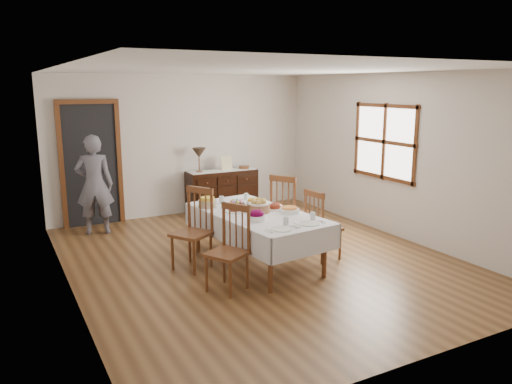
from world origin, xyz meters
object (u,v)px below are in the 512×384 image
chair_left_near (229,248)px  table_lamp (199,154)px  chair_right_far (287,210)px  sideboard (222,191)px  dining_table (257,219)px  chair_left_far (194,228)px  person (94,181)px  chair_right_near (321,225)px

chair_left_near → table_lamp: size_ratio=2.22×
table_lamp → chair_right_far: bearing=-78.2°
sideboard → table_lamp: size_ratio=2.94×
chair_left_near → chair_right_far: size_ratio=0.93×
chair_left_near → sideboard: bearing=128.4°
sideboard → chair_left_near: bearing=-112.9°
dining_table → chair_left_far: size_ratio=2.07×
chair_left_far → sideboard: chair_left_far is taller
sideboard → dining_table: bearing=-105.1°
dining_table → chair_left_far: 0.85m
chair_left_far → person: person is taller
chair_right_far → sideboard: chair_right_far is taller
chair_right_near → person: (-2.52, 2.77, 0.37)m
dining_table → person: bearing=116.6°
sideboard → chair_right_far: bearing=-89.4°
chair_right_far → sideboard: (-0.03, 2.34, -0.15)m
table_lamp → chair_left_far: bearing=-113.3°
chair_right_near → chair_right_far: 0.78m
chair_right_near → table_lamp: size_ratio=2.16×
chair_left_far → chair_right_near: 1.76m
person → table_lamp: 2.01m
chair_right_near → chair_right_far: chair_right_far is taller
chair_left_far → chair_right_far: (1.60, 0.24, 0.01)m
dining_table → chair_left_near: 0.93m
chair_right_near → sideboard: bearing=-4.9°
chair_right_far → person: 3.17m
chair_left_far → sideboard: 3.03m
chair_left_near → chair_left_far: (-0.11, 0.88, 0.03)m
dining_table → sideboard: size_ratio=1.65×
chair_left_near → chair_right_near: 1.61m
chair_right_far → table_lamp: 2.46m
chair_right_far → chair_right_near: bearing=154.3°
chair_right_far → table_lamp: (-0.49, 2.33, 0.61)m
person → chair_left_near: bearing=122.6°
dining_table → chair_left_far: (-0.80, 0.28, -0.09)m
dining_table → chair_left_near: size_ratio=2.17×
chair_left_far → chair_right_near: bearing=41.8°
sideboard → chair_left_far: bearing=-121.3°
chair_right_far → chair_left_far: bearing=67.5°
chair_left_far → table_lamp: bearing=126.1°
chair_right_far → sideboard: 2.35m
chair_right_far → sideboard: size_ratio=0.81×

